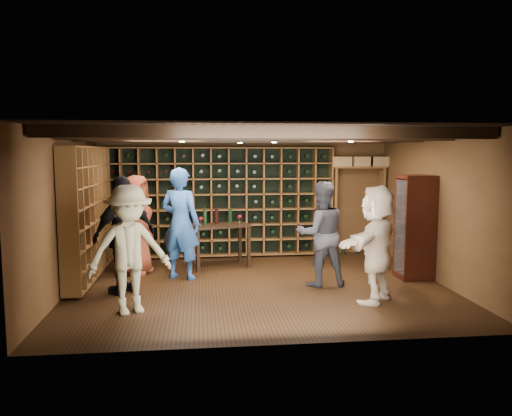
{
  "coord_description": "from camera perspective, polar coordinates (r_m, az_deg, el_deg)",
  "views": [
    {
      "loc": [
        -0.94,
        -7.87,
        2.18
      ],
      "look_at": [
        -0.02,
        0.2,
        1.26
      ],
      "focal_mm": 35.0,
      "sensor_mm": 36.0,
      "label": 1
    }
  ],
  "objects": [
    {
      "name": "tasting_table",
      "position": [
        9.37,
        -4.19,
        -2.43
      ],
      "size": [
        1.2,
        0.84,
        1.1
      ],
      "rotation": [
        0.0,
        0.0,
        0.3
      ],
      "color": "black",
      "rests_on": "ground"
    },
    {
      "name": "wine_rack_left",
      "position": [
        8.96,
        -18.63,
        -0.45
      ],
      "size": [
        0.3,
        2.65,
        2.2
      ],
      "color": "brown",
      "rests_on": "ground"
    },
    {
      "name": "room_shell",
      "position": [
        7.98,
        0.29,
        8.22
      ],
      "size": [
        6.0,
        6.0,
        6.0
      ],
      "color": "#52351C",
      "rests_on": "ground"
    },
    {
      "name": "crate_shelf",
      "position": [
        10.74,
        11.71,
        3.09
      ],
      "size": [
        1.2,
        0.32,
        2.07
      ],
      "color": "brown",
      "rests_on": "ground"
    },
    {
      "name": "display_cabinet",
      "position": [
        8.95,
        17.69,
        -2.32
      ],
      "size": [
        0.55,
        0.5,
        1.75
      ],
      "color": "black",
      "rests_on": "ground"
    },
    {
      "name": "man_blue_shirt",
      "position": [
        8.61,
        -8.63,
        -1.76
      ],
      "size": [
        0.82,
        0.71,
        1.91
      ],
      "primitive_type": "imported",
      "rotation": [
        0.0,
        0.0,
        2.71
      ],
      "color": "navy",
      "rests_on": "ground"
    },
    {
      "name": "guest_beige",
      "position": [
        7.43,
        13.61,
        -3.99
      ],
      "size": [
        1.43,
        1.51,
        1.7
      ],
      "primitive_type": "imported",
      "rotation": [
        0.0,
        0.0,
        3.98
      ],
      "color": "tan",
      "rests_on": "ground"
    },
    {
      "name": "ground",
      "position": [
        8.22,
        0.32,
        -8.89
      ],
      "size": [
        6.0,
        6.0,
        0.0
      ],
      "primitive_type": "plane",
      "color": "black",
      "rests_on": "ground"
    },
    {
      "name": "guest_woman_black",
      "position": [
        7.89,
        -14.78,
        -3.0
      ],
      "size": [
        1.09,
        1.04,
        1.82
      ],
      "primitive_type": "imported",
      "rotation": [
        0.0,
        0.0,
        3.88
      ],
      "color": "black",
      "rests_on": "ground"
    },
    {
      "name": "guest_khaki",
      "position": [
        6.91,
        -14.28,
        -4.64
      ],
      "size": [
        1.29,
        1.03,
        1.74
      ],
      "primitive_type": "imported",
      "rotation": [
        0.0,
        0.0,
        0.4
      ],
      "color": "#837B5B",
      "rests_on": "ground"
    },
    {
      "name": "wine_rack_back",
      "position": [
        10.26,
        -4.14,
        0.71
      ],
      "size": [
        4.65,
        0.3,
        2.2
      ],
      "color": "brown",
      "rests_on": "ground"
    },
    {
      "name": "guest_red_floral",
      "position": [
        9.1,
        -13.53,
        -1.87
      ],
      "size": [
        0.8,
        1.0,
        1.77
      ],
      "primitive_type": "imported",
      "rotation": [
        0.0,
        0.0,
        1.25
      ],
      "color": "maroon",
      "rests_on": "ground"
    },
    {
      "name": "man_grey_suit",
      "position": [
        8.15,
        7.45,
        -2.95
      ],
      "size": [
        0.85,
        0.68,
        1.7
      ],
      "primitive_type": "imported",
      "rotation": [
        0.0,
        0.0,
        3.18
      ],
      "color": "black",
      "rests_on": "ground"
    }
  ]
}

